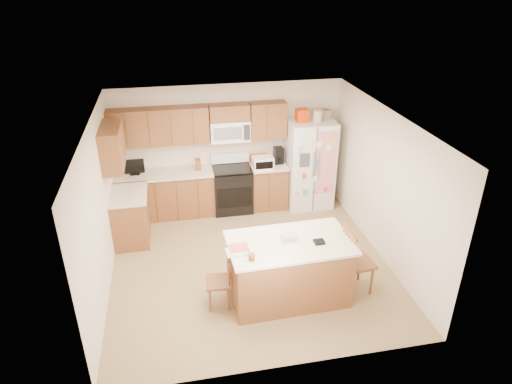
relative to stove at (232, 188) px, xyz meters
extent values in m
plane|color=olive|center=(0.00, -1.94, -0.47)|extent=(4.50, 4.50, 0.00)
cube|color=beige|center=(0.00, 0.31, 0.78)|extent=(4.50, 0.10, 2.50)
cube|color=beige|center=(0.00, -4.19, 0.78)|extent=(4.50, 0.10, 2.50)
cube|color=beige|center=(-2.25, -1.94, 0.78)|extent=(0.10, 4.50, 2.50)
cube|color=beige|center=(2.25, -1.94, 0.78)|extent=(0.10, 4.50, 2.50)
cube|color=white|center=(0.00, -1.94, 2.03)|extent=(4.50, 4.50, 0.04)
cube|color=brown|center=(-1.31, 0.01, -0.03)|extent=(1.87, 0.60, 0.88)
cube|color=brown|center=(0.74, 0.01, -0.03)|extent=(0.72, 0.60, 0.88)
cube|color=brown|center=(-1.95, -0.76, -0.03)|extent=(0.60, 0.95, 0.88)
cube|color=beige|center=(-1.31, 0.00, 0.43)|extent=(1.87, 0.64, 0.04)
cube|color=beige|center=(0.74, 0.00, 0.43)|extent=(0.72, 0.64, 0.04)
cube|color=beige|center=(-1.94, -0.76, 0.43)|extent=(0.64, 0.95, 0.04)
cube|color=brown|center=(-1.32, 0.15, 1.33)|extent=(1.85, 0.33, 0.70)
cube|color=brown|center=(0.75, 0.15, 1.33)|extent=(0.70, 0.33, 0.70)
cube|color=brown|center=(0.00, 0.15, 1.53)|extent=(0.76, 0.33, 0.29)
cube|color=brown|center=(-2.08, -0.76, 1.33)|extent=(0.33, 0.95, 0.70)
cube|color=brown|center=(-1.90, -0.02, 1.33)|extent=(0.02, 0.01, 0.66)
cube|color=brown|center=(-1.90, -0.29, -0.03)|extent=(0.02, 0.01, 0.84)
cube|color=brown|center=(-1.50, -0.02, 1.33)|extent=(0.02, 0.01, 0.66)
cube|color=brown|center=(-1.50, -0.29, -0.03)|extent=(0.02, 0.01, 0.84)
cube|color=brown|center=(-1.10, -0.02, 1.33)|extent=(0.02, 0.01, 0.66)
cube|color=brown|center=(-1.10, -0.29, -0.03)|extent=(0.02, 0.01, 0.84)
cube|color=brown|center=(-0.70, -0.02, 1.33)|extent=(0.01, 0.01, 0.66)
cube|color=brown|center=(-0.70, -0.29, -0.03)|extent=(0.01, 0.01, 0.84)
cube|color=brown|center=(0.70, -0.02, 1.33)|extent=(0.01, 0.01, 0.66)
cube|color=brown|center=(0.70, -0.29, -0.03)|extent=(0.01, 0.01, 0.84)
cube|color=white|center=(0.00, 0.12, 1.18)|extent=(0.76, 0.38, 0.40)
cube|color=slate|center=(-0.06, -0.07, 1.18)|extent=(0.54, 0.01, 0.24)
cube|color=#262626|center=(0.30, -0.07, 1.18)|extent=(0.12, 0.01, 0.30)
cube|color=brown|center=(-0.65, 0.01, 0.56)|extent=(0.10, 0.14, 0.22)
cube|color=black|center=(-1.85, 0.03, 0.46)|extent=(0.18, 0.12, 0.02)
cube|color=black|center=(-1.85, 0.03, 0.62)|extent=(0.38, 0.03, 0.28)
cube|color=red|center=(0.58, 0.09, 0.54)|extent=(0.35, 0.22, 0.18)
cube|color=white|center=(0.60, -0.14, 0.56)|extent=(0.40, 0.28, 0.23)
cube|color=black|center=(0.60, -0.28, 0.56)|extent=(0.34, 0.01, 0.15)
cube|color=black|center=(0.96, 0.06, 0.61)|extent=(0.18, 0.22, 0.32)
cylinder|color=black|center=(0.96, -0.01, 0.54)|extent=(0.12, 0.12, 0.12)
cube|color=black|center=(0.00, -0.01, -0.03)|extent=(0.76, 0.64, 0.88)
cube|color=black|center=(0.00, -0.33, -0.05)|extent=(0.68, 0.01, 0.42)
cube|color=black|center=(0.00, -0.01, 0.43)|extent=(0.76, 0.64, 0.03)
cube|color=white|center=(0.00, 0.25, 0.56)|extent=(0.76, 0.10, 0.20)
cube|color=white|center=(1.57, -0.06, 0.43)|extent=(0.90, 0.75, 1.80)
cube|color=#4C4C4C|center=(1.57, -0.44, 0.43)|extent=(0.02, 0.01, 1.75)
cube|color=silver|center=(1.52, -0.47, 0.58)|extent=(0.02, 0.03, 0.55)
cube|color=silver|center=(1.62, -0.47, 0.58)|extent=(0.02, 0.03, 0.55)
cube|color=#3F3F44|center=(1.35, -0.44, 0.68)|extent=(0.20, 0.01, 0.28)
cube|color=#D84C59|center=(1.77, -0.44, 0.58)|extent=(0.42, 0.01, 1.30)
cube|color=#C93400|center=(1.37, -0.06, 1.45)|extent=(0.22, 0.22, 0.24)
cylinder|color=#D4A78C|center=(1.67, -0.11, 1.44)|extent=(0.18, 0.18, 0.22)
cube|color=#7B6D59|center=(1.85, 0.02, 1.42)|extent=(0.18, 0.20, 0.18)
cube|color=brown|center=(0.41, -2.88, -0.01)|extent=(1.72, 1.00, 0.93)
cube|color=beige|center=(0.41, -2.88, 0.47)|extent=(1.80, 1.08, 0.04)
cylinder|color=#C93400|center=(-0.20, -3.20, 0.52)|extent=(0.08, 0.08, 0.06)
cylinder|color=white|center=(-0.20, -3.20, 0.54)|extent=(0.09, 0.09, 0.09)
cube|color=#D29E97|center=(0.41, -2.81, 0.53)|extent=(0.20, 0.16, 0.07)
cube|color=black|center=(0.81, -2.99, 0.51)|extent=(0.15, 0.12, 0.04)
cube|color=white|center=(-0.36, -2.99, 0.50)|extent=(0.31, 0.25, 0.01)
cube|color=#D84C4C|center=(-0.32, -2.91, 0.52)|extent=(0.27, 0.21, 0.01)
cylinder|color=white|center=(0.10, -3.14, 0.50)|extent=(0.14, 0.05, 0.01)
cube|color=brown|center=(-0.62, -2.86, -0.07)|extent=(0.39, 0.41, 0.04)
cylinder|color=brown|center=(-0.74, -2.69, -0.28)|extent=(0.03, 0.03, 0.38)
cylinder|color=brown|center=(-0.77, -3.00, -0.28)|extent=(0.03, 0.03, 0.38)
cylinder|color=brown|center=(-0.48, -2.72, -0.28)|extent=(0.03, 0.03, 0.38)
cylinder|color=brown|center=(-0.51, -3.02, -0.28)|extent=(0.03, 0.03, 0.38)
cylinder|color=brown|center=(-0.46, -2.74, 0.16)|extent=(0.02, 0.02, 0.43)
cylinder|color=brown|center=(-0.47, -2.81, 0.16)|extent=(0.02, 0.02, 0.43)
cylinder|color=brown|center=(-0.47, -2.87, 0.16)|extent=(0.02, 0.02, 0.43)
cylinder|color=brown|center=(-0.48, -2.94, 0.16)|extent=(0.02, 0.02, 0.43)
cylinder|color=brown|center=(-0.49, -3.01, 0.16)|extent=(0.02, 0.02, 0.43)
cube|color=brown|center=(-0.47, -2.87, 0.37)|extent=(0.07, 0.36, 0.04)
cube|color=brown|center=(0.33, -2.12, -0.05)|extent=(0.40, 0.39, 0.04)
cylinder|color=brown|center=(0.49, -1.98, -0.27)|extent=(0.03, 0.03, 0.40)
cylinder|color=brown|center=(0.17, -1.97, -0.27)|extent=(0.03, 0.03, 0.40)
cylinder|color=brown|center=(0.48, -2.26, -0.27)|extent=(0.03, 0.03, 0.40)
cylinder|color=brown|center=(0.17, -2.25, -0.27)|extent=(0.03, 0.03, 0.40)
cylinder|color=brown|center=(0.46, -2.28, 0.19)|extent=(0.02, 0.02, 0.45)
cylinder|color=brown|center=(0.39, -2.28, 0.19)|extent=(0.02, 0.02, 0.45)
cylinder|color=brown|center=(0.32, -2.28, 0.19)|extent=(0.02, 0.02, 0.45)
cylinder|color=brown|center=(0.25, -2.27, 0.19)|extent=(0.02, 0.02, 0.45)
cylinder|color=brown|center=(0.18, -2.27, 0.19)|extent=(0.02, 0.02, 0.45)
cube|color=brown|center=(0.32, -2.28, 0.41)|extent=(0.37, 0.05, 0.05)
cube|color=brown|center=(1.47, -2.92, 0.02)|extent=(0.49, 0.51, 0.05)
cylinder|color=brown|center=(1.65, -3.08, -0.24)|extent=(0.04, 0.04, 0.48)
cylinder|color=brown|center=(1.61, -2.71, -0.24)|extent=(0.04, 0.04, 0.48)
cylinder|color=brown|center=(1.33, -3.12, -0.24)|extent=(0.04, 0.04, 0.48)
cylinder|color=brown|center=(1.29, -2.75, -0.24)|extent=(0.04, 0.04, 0.48)
cylinder|color=brown|center=(1.30, -3.10, 0.31)|extent=(0.02, 0.02, 0.53)
cylinder|color=brown|center=(1.29, -3.02, 0.31)|extent=(0.02, 0.02, 0.53)
cylinder|color=brown|center=(1.28, -2.94, 0.31)|extent=(0.02, 0.02, 0.53)
cylinder|color=brown|center=(1.27, -2.85, 0.31)|extent=(0.02, 0.02, 0.53)
cylinder|color=brown|center=(1.27, -2.77, 0.31)|extent=(0.02, 0.02, 0.53)
cube|color=brown|center=(1.28, -2.94, 0.57)|extent=(0.09, 0.44, 0.06)
camera|label=1|loc=(-1.11, -8.16, 4.04)|focal=32.00mm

